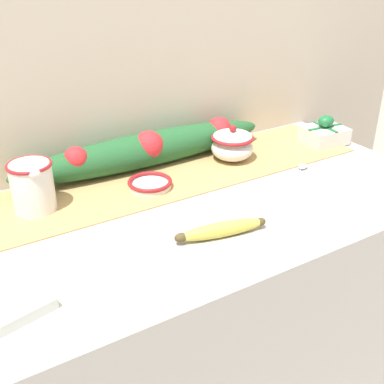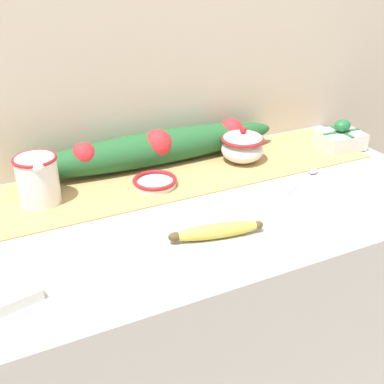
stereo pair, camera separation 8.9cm
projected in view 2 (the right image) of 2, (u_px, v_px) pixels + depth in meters
countertop at (196, 342)px, 1.31m from camera, size 1.23×0.61×0.86m
back_wall at (141, 31)px, 1.22m from camera, size 2.03×0.04×2.40m
table_runner at (169, 176)px, 1.25m from camera, size 1.13×0.26×0.00m
cream_pitcher at (37, 178)px, 1.09m from camera, size 0.10×0.12×0.12m
sugar_bowl at (242, 146)px, 1.31m from camera, size 0.12×0.12×0.10m
small_dish at (155, 182)px, 1.19m from camera, size 0.11×0.11×0.02m
banana at (217, 231)px, 0.98m from camera, size 0.20×0.07×0.03m
spoon at (311, 173)px, 1.25m from camera, size 0.16×0.09×0.01m
gift_box at (341, 138)px, 1.41m from camera, size 0.13×0.11×0.08m
poinsettia_garland at (158, 147)px, 1.29m from camera, size 0.73×0.11×0.10m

